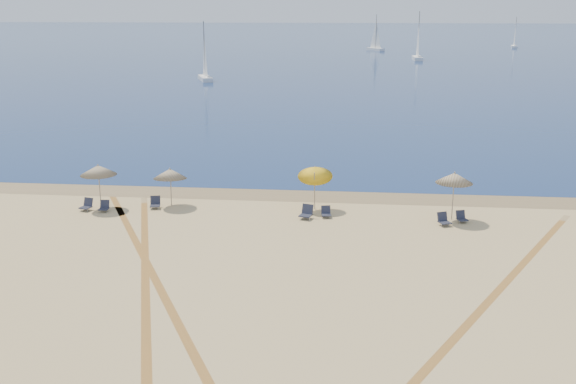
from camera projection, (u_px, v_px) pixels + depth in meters
name	position (u px, v px, depth m)	size (l,w,h in m)	color
ocean	(345.00, 38.00, 232.75)	(500.00, 500.00, 0.00)	#0C2151
wet_sand	(294.00, 195.00, 40.27)	(500.00, 500.00, 0.00)	olive
umbrella_1	(98.00, 170.00, 37.07)	(2.03, 2.03, 2.56)	gray
umbrella_2	(170.00, 174.00, 37.60)	(1.90, 1.93, 2.24)	gray
umbrella_3	(315.00, 172.00, 36.82)	(1.95, 2.02, 2.76)	gray
umbrella_4	(454.00, 178.00, 34.96)	(1.96, 1.96, 2.66)	gray
chair_2	(87.00, 205.00, 37.20)	(0.73, 0.79, 0.68)	#1D202E
chair_3	(104.00, 207.00, 37.00)	(0.53, 0.61, 0.62)	#1D202E
chair_4	(155.00, 203.00, 37.59)	(0.67, 0.75, 0.67)	#1D202E
chair_5	(307.00, 212.00, 35.76)	(0.80, 0.87, 0.74)	#1D202E
chair_6	(326.00, 212.00, 35.98)	(0.59, 0.66, 0.60)	#1D202E
chair_7	(444.00, 220.00, 34.67)	(0.77, 0.82, 0.67)	#1D202E
chair_8	(461.00, 217.00, 35.16)	(0.67, 0.72, 0.61)	#1D202E
sailboat_0	(205.00, 63.00, 100.43)	(3.50, 6.06, 8.80)	white
sailboat_1	(515.00, 38.00, 177.95)	(2.23, 5.57, 8.07)	white
sailboat_2	(376.00, 40.00, 166.59)	(4.48, 5.82, 8.85)	white
sailboat_3	(418.00, 45.00, 138.11)	(1.76, 6.67, 9.91)	white
tire_tracks	(249.00, 292.00, 26.66)	(52.06, 42.21, 0.00)	tan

